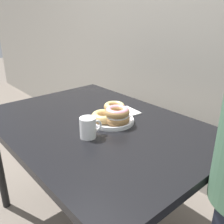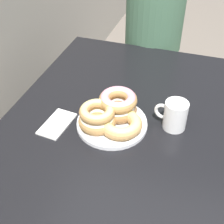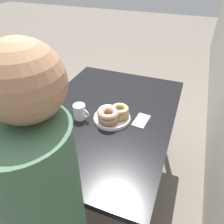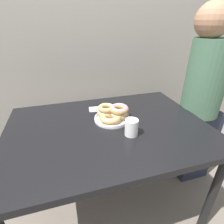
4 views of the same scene
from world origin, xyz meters
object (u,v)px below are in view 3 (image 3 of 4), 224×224
Objects in this scene: dining_table at (105,121)px; coffee_mug at (80,112)px; donut_plate at (112,114)px; napkin at (141,120)px.

coffee_mug is at bearing -50.83° from dining_table.
napkin is at bearing 107.54° from donut_plate.
coffee_mug reaches higher than napkin.
dining_table is at bearing -88.34° from napkin.
donut_plate reaches higher than dining_table.
dining_table is 0.14m from donut_plate.
donut_plate is (0.05, 0.07, 0.11)m from dining_table.
dining_table is 11.31× the size of coffee_mug.
donut_plate is 0.21m from coffee_mug.
dining_table is at bearing -124.75° from donut_plate.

